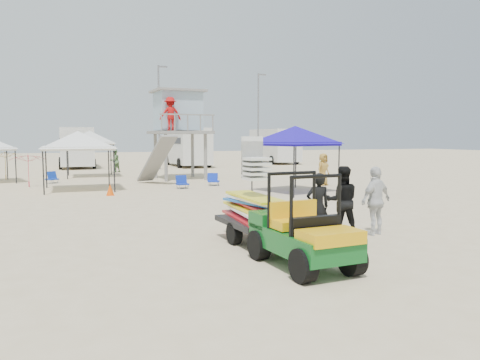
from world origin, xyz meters
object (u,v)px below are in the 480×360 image
object	(u,v)px
utility_cart	(303,225)
surf_trailer	(256,205)
canopy_blue	(295,129)
man_left	(318,207)
lifeguard_tower	(177,114)

from	to	relation	value
utility_cart	surf_trailer	bearing A→B (deg)	89.91
surf_trailer	canopy_blue	xyz separation A→B (m)	(5.61, 8.70, 1.95)
utility_cart	man_left	distance (m)	2.54
utility_cart	canopy_blue	bearing A→B (deg)	63.04
canopy_blue	man_left	bearing A→B (deg)	-114.45
utility_cart	man_left	size ratio (longest dim) A/B	1.48
lifeguard_tower	man_left	bearing A→B (deg)	-92.42
utility_cart	surf_trailer	xyz separation A→B (m)	(0.00, 2.33, 0.07)
utility_cart	canopy_blue	distance (m)	12.55
utility_cart	canopy_blue	world-z (taller)	canopy_blue
lifeguard_tower	canopy_blue	xyz separation A→B (m)	(3.35, -8.62, -0.99)
lifeguard_tower	canopy_blue	bearing A→B (deg)	-68.77
surf_trailer	man_left	size ratio (longest dim) A/B	1.55
utility_cart	man_left	world-z (taller)	utility_cart
surf_trailer	canopy_blue	world-z (taller)	canopy_blue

